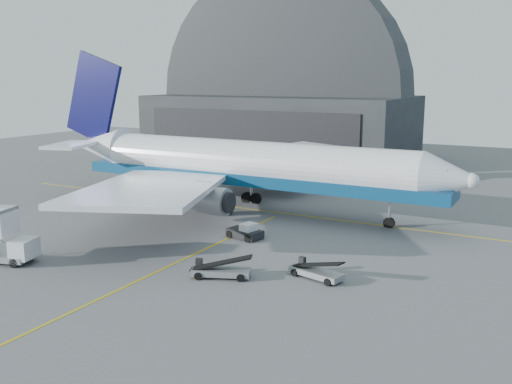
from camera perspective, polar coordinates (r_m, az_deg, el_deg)
The scene contains 8 objects.
ground at distance 50.28m, azimuth -7.48°, elevation -6.80°, with size 200.00×200.00×0.00m, color #565659.
taxi_lines at distance 60.52m, azimuth -0.42°, elevation -3.54°, with size 80.00×42.12×0.02m.
hangar at distance 115.17m, azimuth 2.62°, elevation 8.39°, with size 50.00×28.30×28.00m.
airliner at distance 68.16m, azimuth -1.96°, elevation 2.77°, with size 54.85×53.19×19.25m.
pushback_tug at distance 56.37m, azimuth -1.05°, elevation -4.04°, with size 3.83×2.71×1.61m.
belt_loader_a at distance 45.71m, azimuth -3.59°, elevation -7.84°, with size 4.97×3.19×1.88m.
belt_loader_b at distance 45.70m, azimuth 6.00°, elevation -7.92°, with size 4.82×2.50×1.80m.
traffic_cone at distance 45.58m, azimuth -5.85°, elevation -8.38°, with size 0.37×0.37×0.53m.
Camera 1 is at (28.33, -38.47, 15.67)m, focal length 40.00 mm.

